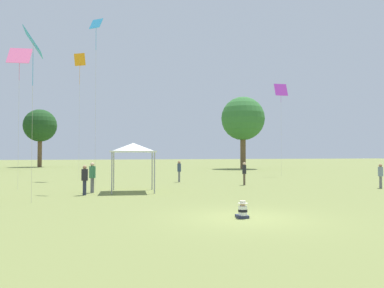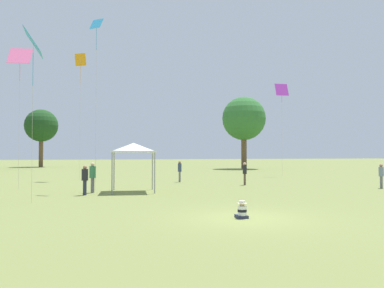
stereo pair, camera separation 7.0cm
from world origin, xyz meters
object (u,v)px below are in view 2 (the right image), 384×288
at_px(person_standing_6, 245,171).
at_px(distant_tree_1, 244,119).
at_px(person_standing_2, 85,177).
at_px(kite_0, 80,63).
at_px(person_standing_4, 93,175).
at_px(kite_3, 20,58).
at_px(kite_4, 33,45).
at_px(kite_1, 282,91).
at_px(person_standing_0, 180,169).
at_px(distant_tree_0, 41,126).
at_px(canopy_tent, 134,148).
at_px(person_standing_1, 381,174).
at_px(kite_5, 96,32).
at_px(seated_toddler, 242,211).

bearing_deg(person_standing_6, distant_tree_1, 49.09).
bearing_deg(person_standing_2, kite_0, -151.46).
height_order(person_standing_4, kite_3, kite_3).
bearing_deg(person_standing_2, kite_4, -13.02).
relative_size(person_standing_6, kite_1, 0.17).
distance_m(person_standing_0, person_standing_6, 5.58).
bearing_deg(distant_tree_0, kite_3, -86.98).
bearing_deg(kite_4, person_standing_4, 8.75).
height_order(canopy_tent, kite_0, kite_0).
height_order(canopy_tent, kite_4, kite_4).
relative_size(person_standing_1, canopy_tent, 0.54).
height_order(kite_4, distant_tree_1, distant_tree_1).
distance_m(kite_0, kite_5, 10.43).
xyz_separation_m(kite_3, kite_4, (1.54, -7.52, -1.17)).
bearing_deg(person_standing_0, kite_3, -117.32).
relative_size(person_standing_4, kite_4, 0.22).
height_order(person_standing_6, distant_tree_0, distant_tree_0).
xyz_separation_m(kite_4, kite_5, (3.05, 5.29, 2.58)).
bearing_deg(distant_tree_1, seated_toddler, -115.35).
bearing_deg(distant_tree_1, person_standing_0, -125.35).
xyz_separation_m(person_standing_0, kite_0, (-7.57, 5.28, 9.16)).
bearing_deg(canopy_tent, person_standing_0, 54.97).
xyz_separation_m(person_standing_2, kite_0, (-0.14, 12.94, 9.23)).
bearing_deg(person_standing_1, person_standing_6, -49.39).
xyz_separation_m(person_standing_6, kite_5, (-10.42, -0.90, 8.77)).
bearing_deg(canopy_tent, person_standing_2, -159.77).
xyz_separation_m(kite_3, kite_5, (4.59, -2.24, 1.41)).
bearing_deg(kite_5, person_standing_2, -18.30).
xyz_separation_m(person_standing_0, distant_tree_0, (-13.69, 41.72, 6.16)).
xyz_separation_m(canopy_tent, distant_tree_0, (-9.04, 48.36, 4.61)).
bearing_deg(person_standing_4, person_standing_1, -161.42).
bearing_deg(kite_1, canopy_tent, -94.35).
height_order(canopy_tent, kite_5, kite_5).
distance_m(kite_3, distant_tree_1, 38.56).
relative_size(kite_0, kite_3, 1.22).
distance_m(person_standing_6, kite_5, 13.65).
distance_m(kite_3, kite_4, 7.77).
distance_m(kite_5, distant_tree_1, 37.11).
relative_size(kite_3, kite_5, 0.85).
bearing_deg(kite_4, person_standing_6, -20.54).
height_order(seated_toddler, kite_0, kite_0).
xyz_separation_m(seated_toddler, kite_4, (-7.38, 6.42, 6.92)).
xyz_separation_m(person_standing_0, person_standing_4, (-6.97, -6.51, 0.01)).
relative_size(person_standing_0, person_standing_2, 1.05).
height_order(person_standing_2, distant_tree_1, distant_tree_1).
bearing_deg(kite_4, person_standing_2, 3.85).
bearing_deg(kite_0, distant_tree_0, -1.94).
bearing_deg(person_standing_2, canopy_tent, 138.14).
distance_m(person_standing_1, person_standing_6, 8.87).
xyz_separation_m(person_standing_6, kite_0, (-11.24, 9.48, 9.19)).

